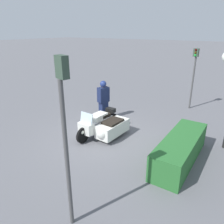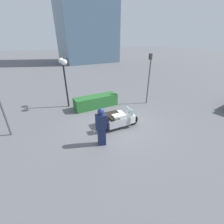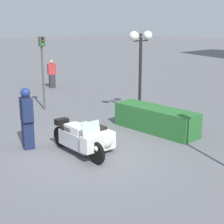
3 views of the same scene
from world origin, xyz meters
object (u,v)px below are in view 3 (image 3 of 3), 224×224
at_px(officer_rider, 27,117).
at_px(twin_lamp_post, 141,48).
at_px(hedge_bush_curbside, 156,119).
at_px(traffic_light_far, 43,62).
at_px(pedestrian_bystander, 52,74).
at_px(police_motorcycle, 87,137).

relative_size(officer_rider, twin_lamp_post, 0.55).
xyz_separation_m(officer_rider, hedge_bush_curbside, (1.58, 4.17, -0.57)).
relative_size(hedge_bush_curbside, traffic_light_far, 1.00).
height_order(officer_rider, pedestrian_bystander, officer_rider).
bearing_deg(traffic_light_far, pedestrian_bystander, 149.79).
bearing_deg(traffic_light_far, officer_rider, -31.19).
bearing_deg(officer_rider, hedge_bush_curbside, -2.60).
bearing_deg(hedge_bush_curbside, police_motorcycle, -91.65).
height_order(officer_rider, twin_lamp_post, twin_lamp_post).
distance_m(officer_rider, hedge_bush_curbside, 4.50).
distance_m(twin_lamp_post, traffic_light_far, 4.32).
xyz_separation_m(police_motorcycle, traffic_light_far, (-5.31, 1.96, 1.65)).
bearing_deg(twin_lamp_post, police_motorcycle, -68.18).
bearing_deg(pedestrian_bystander, hedge_bush_curbside, 5.66).
bearing_deg(officer_rider, police_motorcycle, -35.32).
xyz_separation_m(police_motorcycle, pedestrian_bystander, (-9.61, 5.28, 0.37)).
distance_m(police_motorcycle, pedestrian_bystander, 10.97).
bearing_deg(police_motorcycle, twin_lamp_post, 115.65).
bearing_deg(pedestrian_bystander, twin_lamp_post, 10.69).
distance_m(police_motorcycle, officer_rider, 1.93).
bearing_deg(police_motorcycle, hedge_bush_curbside, 92.19).
relative_size(police_motorcycle, officer_rider, 1.32).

